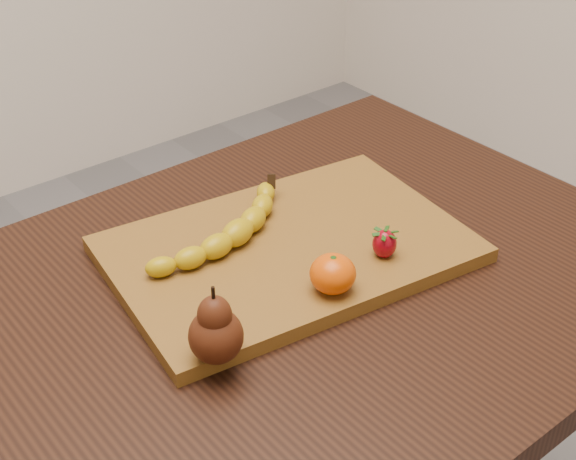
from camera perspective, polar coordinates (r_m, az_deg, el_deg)
table at (r=1.05m, az=-0.60°, el=-8.42°), size 1.00×0.70×0.76m
cutting_board at (r=1.04m, az=0.00°, el=-1.38°), size 0.49×0.36×0.02m
banana at (r=1.03m, az=-3.61°, el=-0.19°), size 0.22×0.11×0.03m
pear at (r=0.84m, az=-5.20°, el=-6.67°), size 0.07×0.07×0.09m
mandarin at (r=0.94m, az=3.20°, el=-3.12°), size 0.07×0.07×0.05m
strawberry at (r=1.01m, az=6.88°, el=-0.90°), size 0.04×0.04×0.04m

